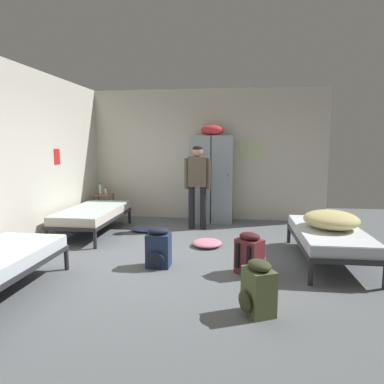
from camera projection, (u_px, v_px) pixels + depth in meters
The scene contains 15 objects.
ground_plane at pixel (190, 258), 5.24m from camera, with size 8.96×8.96×0.00m, color slate.
room_backdrop at pixel (129, 157), 6.55m from camera, with size 5.21×5.66×2.86m.
locker_bank at pixel (212, 177), 7.57m from camera, with size 0.90×0.55×2.07m.
shelf_unit at pixel (104, 204), 7.81m from camera, with size 0.38×0.30×0.57m.
bed_right at pixel (329, 236), 5.02m from camera, with size 0.90×1.90×0.49m.
bed_left_rear at pixel (93, 214), 6.60m from camera, with size 0.90×1.90×0.49m.
bedding_heap at pixel (331, 220), 5.01m from camera, with size 0.76×0.85×0.25m.
person_traveler at pixel (197, 179), 6.89m from camera, with size 0.52×0.22×1.64m.
water_bottle at pixel (100, 189), 7.79m from camera, with size 0.07×0.07×0.25m.
lotion_bottle at pixel (106, 191), 7.72m from camera, with size 0.05×0.05×0.17m.
backpack_maroon at pixel (250, 254), 4.58m from camera, with size 0.41×0.42×0.55m.
backpack_navy at pixel (158, 248), 4.83m from camera, with size 0.33×0.34×0.55m.
backpack_olive at pixel (258, 289), 3.49m from camera, with size 0.40×0.39×0.55m.
clothes_pile_denim at pixel (145, 229), 6.80m from camera, with size 0.52×0.37×0.10m.
clothes_pile_pink at pixel (207, 243), 5.83m from camera, with size 0.49×0.51×0.11m.
Camera 1 is at (0.69, -5.01, 1.69)m, focal length 33.00 mm.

